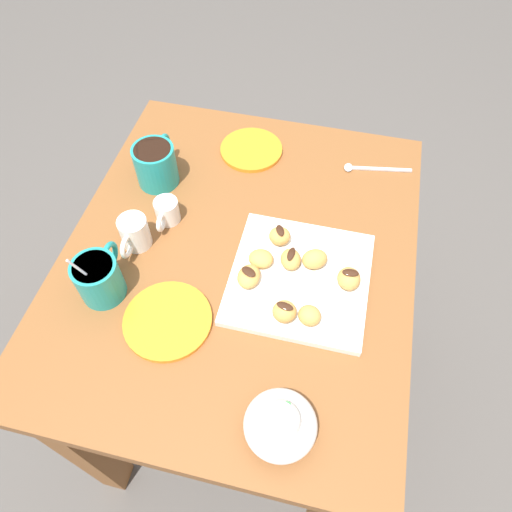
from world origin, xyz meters
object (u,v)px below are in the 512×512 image
beignet_3 (291,259)px  beignet_4 (284,311)px  coffee_mug_teal_left (99,277)px  pastry_plate_square (299,278)px  chocolate_sauce_pitcher (167,210)px  cream_pitcher_white (134,232)px  saucer_orange_right (168,320)px  beignet_5 (280,236)px  saucer_orange_left (251,150)px  dining_table (241,291)px  beignet_0 (349,279)px  beignet_2 (249,276)px  beignet_1 (309,316)px  beignet_7 (315,259)px  ice_cream_bowl (280,424)px  coffee_mug_teal_right (156,163)px  beignet_6 (261,259)px

beignet_3 → beignet_4: size_ratio=1.06×
coffee_mug_teal_left → beignet_3: coffee_mug_teal_left is taller
pastry_plate_square → chocolate_sauce_pitcher: (0.09, 0.31, 0.02)m
cream_pitcher_white → saucer_orange_right: (-0.16, -0.12, -0.03)m
coffee_mug_teal_left → beignet_5: bearing=-59.0°
saucer_orange_left → beignet_3: size_ratio=3.21×
dining_table → beignet_3: beignet_3 is taller
chocolate_sauce_pitcher → beignet_0: bearing=-102.3°
beignet_0 → beignet_2: 0.19m
coffee_mug_teal_left → beignet_1: size_ratio=3.22×
saucer_orange_right → beignet_4: (0.05, -0.21, 0.03)m
beignet_1 → chocolate_sauce_pitcher: bearing=61.9°
saucer_orange_right → beignet_2: 0.17m
pastry_plate_square → saucer_orange_left: (0.34, 0.18, -0.00)m
beignet_1 → beignet_0: bearing=-32.6°
beignet_0 → beignet_7: 0.08m
pastry_plate_square → beignet_1: 0.10m
cream_pitcher_white → ice_cream_bowl: ice_cream_bowl is taller
coffee_mug_teal_right → beignet_2: size_ratio=2.50×
ice_cream_bowl → chocolate_sauce_pitcher: (0.39, 0.33, -0.01)m
dining_table → beignet_4: bearing=-138.1°
beignet_1 → beignet_5: 0.19m
beignet_0 → pastry_plate_square: bearing=92.2°
chocolate_sauce_pitcher → beignet_6: 0.24m
cream_pitcher_white → beignet_3: (0.01, -0.33, -0.01)m
chocolate_sauce_pitcher → beignet_2: 0.25m
cream_pitcher_white → ice_cream_bowl: bearing=-129.8°
ice_cream_bowl → beignet_7: bearing=-0.3°
saucer_orange_left → beignet_5: beignet_5 is taller
beignet_1 → saucer_orange_left: bearing=26.3°
dining_table → saucer_orange_right: size_ratio=5.18×
pastry_plate_square → beignet_4: (-0.09, 0.01, 0.03)m
pastry_plate_square → beignet_7: bearing=-32.8°
ice_cream_bowl → beignet_2: 0.29m
beignet_4 → beignet_5: beignet_4 is taller
coffee_mug_teal_left → coffee_mug_teal_right: bearing=-0.0°
chocolate_sauce_pitcher → beignet_6: size_ratio=1.85×
dining_table → pastry_plate_square: 0.22m
dining_table → chocolate_sauce_pitcher: (0.05, 0.17, 0.19)m
cream_pitcher_white → beignet_0: (-0.01, -0.44, -0.00)m
cream_pitcher_white → beignet_2: 0.26m
coffee_mug_teal_right → beignet_4: (-0.29, -0.36, -0.02)m
dining_table → cream_pitcher_white: 0.29m
coffee_mug_teal_right → beignet_0: (-0.20, -0.46, -0.02)m
dining_table → saucer_orange_left: size_ratio=5.72×
pastry_plate_square → saucer_orange_right: size_ratio=1.62×
beignet_4 → beignet_3: bearing=5.3°
pastry_plate_square → cream_pitcher_white: cream_pitcher_white is taller
ice_cream_bowl → saucer_orange_right: bearing=59.0°
ice_cream_bowl → beignet_7: ice_cream_bowl is taller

